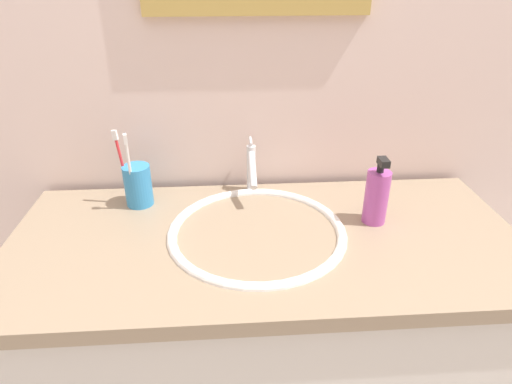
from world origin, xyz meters
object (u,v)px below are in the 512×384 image
Objects in this scene: faucet at (252,168)px; toothbrush_red at (122,163)px; toothbrush_cup at (138,185)px; toothbrush_white at (130,167)px; soap_dispenser at (377,196)px.

faucet is 0.80× the size of toothbrush_red.
toothbrush_cup is 0.55× the size of toothbrush_red.
toothbrush_white reaches higher than faucet.
toothbrush_white is (-0.01, -0.03, 0.06)m from toothbrush_cup.
faucet is 0.29m from toothbrush_cup.
toothbrush_red reaches higher than faucet.
toothbrush_cup is at bearing -9.56° from toothbrush_red.
soap_dispenser is at bearing -9.21° from toothbrush_white.
toothbrush_white is (-0.30, -0.07, 0.04)m from faucet.
faucet is at bearing 6.13° from toothbrush_red.
toothbrush_red is at bearing 170.44° from toothbrush_cup.
soap_dispenser is (0.58, -0.09, -0.05)m from toothbrush_white.
toothbrush_red is 0.62m from soap_dispenser.
faucet is 0.31m from toothbrush_white.
toothbrush_cup is at bearing -172.10° from faucet.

